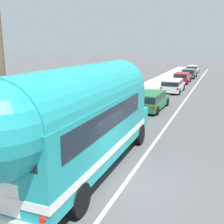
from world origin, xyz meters
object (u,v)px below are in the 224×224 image
(utility_pole, at_px, (1,57))
(painted_bus, at_px, (79,117))
(car_third, at_px, (182,77))
(car_fourth, at_px, (189,73))
(car_fifth, at_px, (193,69))
(car_second, at_px, (173,85))
(car_lead, at_px, (151,100))

(utility_pole, bearing_deg, painted_bus, 13.94)
(utility_pole, relative_size, car_third, 1.93)
(car_third, xyz_separation_m, car_fourth, (0.17, 6.41, 0.00))
(car_fifth, bearing_deg, painted_bus, -89.67)
(painted_bus, relative_size, car_second, 2.39)
(car_second, bearing_deg, painted_bus, -89.94)
(painted_bus, bearing_deg, utility_pole, -166.06)
(car_lead, bearing_deg, car_second, 88.96)
(painted_bus, xyz_separation_m, car_fourth, (0.03, 34.78, -1.51))
(car_lead, bearing_deg, car_fifth, 90.11)
(painted_bus, bearing_deg, car_fourth, 89.95)
(utility_pole, distance_m, painted_bus, 3.50)
(painted_bus, height_order, car_lead, painted_bus)
(car_second, distance_m, car_fifth, 21.78)
(car_lead, height_order, car_fifth, same)
(car_second, xyz_separation_m, car_fourth, (0.05, 14.13, -0.00))
(car_fourth, bearing_deg, car_fifth, 92.04)
(painted_bus, bearing_deg, car_fifth, 90.33)
(utility_pole, height_order, car_fifth, utility_pole)
(utility_pole, bearing_deg, car_second, 82.82)
(utility_pole, relative_size, car_second, 1.85)
(car_second, relative_size, car_fifth, 1.05)
(utility_pole, distance_m, car_second, 21.80)
(car_third, xyz_separation_m, car_fifth, (-0.10, 14.06, -0.01))
(utility_pole, distance_m, car_fourth, 35.75)
(car_third, bearing_deg, painted_bus, -89.72)
(utility_pole, bearing_deg, car_fourth, 85.58)
(car_third, bearing_deg, car_fourth, 88.50)
(car_fourth, height_order, car_fifth, same)
(painted_bus, height_order, car_third, painted_bus)
(utility_pole, height_order, car_third, utility_pole)
(painted_bus, height_order, car_fourth, painted_bus)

